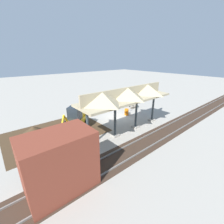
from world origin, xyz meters
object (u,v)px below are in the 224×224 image
at_px(backhoe, 76,120).
at_px(stop_sign, 131,100).
at_px(traffic_barrel, 126,112).
at_px(concrete_pipe, 133,105).
at_px(brick_utility_building, 60,163).

bearing_deg(backhoe, stop_sign, -176.42).
bearing_deg(traffic_barrel, concrete_pipe, -152.24).
relative_size(backhoe, brick_utility_building, 1.16).
height_order(backhoe, traffic_barrel, backhoe).
height_order(concrete_pipe, traffic_barrel, concrete_pipe).
bearing_deg(stop_sign, traffic_barrel, 25.42).
bearing_deg(stop_sign, brick_utility_building, 27.49).
xyz_separation_m(brick_utility_building, traffic_barrel, (-11.93, -6.28, -1.41)).
xyz_separation_m(stop_sign, traffic_barrel, (1.60, 0.76, -1.29)).
height_order(stop_sign, brick_utility_building, brick_utility_building).
bearing_deg(backhoe, concrete_pipe, -172.37).
height_order(stop_sign, concrete_pipe, stop_sign).
bearing_deg(brick_utility_building, concrete_pipe, -152.23).
xyz_separation_m(backhoe, brick_utility_building, (4.28, 6.46, 0.59)).
height_order(brick_utility_building, traffic_barrel, brick_utility_building).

